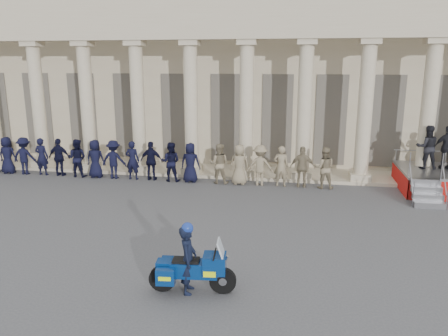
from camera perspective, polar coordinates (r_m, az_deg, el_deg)
ground at (r=13.51m, az=-7.09°, el=-9.69°), size 90.00×90.00×0.00m
building at (r=26.84m, az=1.99°, el=11.97°), size 40.00×12.50×9.00m
officer_rank at (r=20.68m, az=-12.23°, el=1.01°), size 18.64×0.68×1.81m
motorcycle at (r=10.58m, az=-4.06°, el=-13.07°), size 2.09×0.89×1.34m
rider at (r=10.47m, az=-4.73°, el=-11.62°), size 0.46×0.64×1.75m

